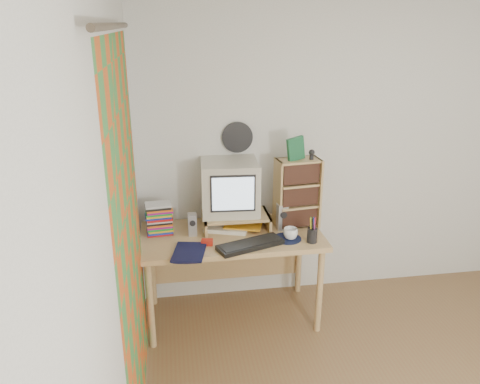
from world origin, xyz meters
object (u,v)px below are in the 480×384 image
object	(u,v)px
keyboard	(250,245)
mug	(291,234)
crt_monitor	(230,188)
cd_rack	(297,193)
desk	(231,246)
diary	(174,250)
dvd_stack	(159,217)

from	to	relation	value
keyboard	mug	bearing A→B (deg)	-4.27
crt_monitor	cd_rack	distance (m)	0.53
desk	cd_rack	world-z (taller)	cd_rack
mug	keyboard	bearing A→B (deg)	-165.24
mug	crt_monitor	bearing A→B (deg)	143.85
desk	diary	distance (m)	0.58
crt_monitor	cd_rack	size ratio (longest dim) A/B	0.78
keyboard	diary	bearing A→B (deg)	163.40
diary	cd_rack	bearing A→B (deg)	31.04
cd_rack	mug	xyz separation A→B (m)	(-0.11, -0.23, -0.24)
dvd_stack	mug	distance (m)	1.02
keyboard	diary	distance (m)	0.56
keyboard	cd_rack	size ratio (longest dim) A/B	0.89
dvd_stack	keyboard	bearing A→B (deg)	-33.01
mug	diary	xyz separation A→B (m)	(-0.88, -0.11, -0.02)
dvd_stack	cd_rack	bearing A→B (deg)	-6.67
desk	keyboard	xyz separation A→B (m)	(0.10, -0.30, 0.15)
diary	dvd_stack	bearing A→B (deg)	117.06
keyboard	cd_rack	world-z (taller)	cd_rack
crt_monitor	dvd_stack	world-z (taller)	crt_monitor
mug	desk	bearing A→B (deg)	152.95
desk	keyboard	distance (m)	0.36
dvd_stack	cd_rack	size ratio (longest dim) A/B	0.50
dvd_stack	diary	world-z (taller)	dvd_stack
dvd_stack	crt_monitor	bearing A→B (deg)	-0.30
desk	diary	bearing A→B (deg)	-143.90
desk	cd_rack	distance (m)	0.68
keyboard	diary	xyz separation A→B (m)	(-0.55, -0.02, 0.01)
desk	cd_rack	xyz separation A→B (m)	(0.54, 0.01, 0.41)
crt_monitor	mug	size ratio (longest dim) A/B	3.99
cd_rack	mug	bearing A→B (deg)	-121.11
cd_rack	crt_monitor	bearing A→B (deg)	165.45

